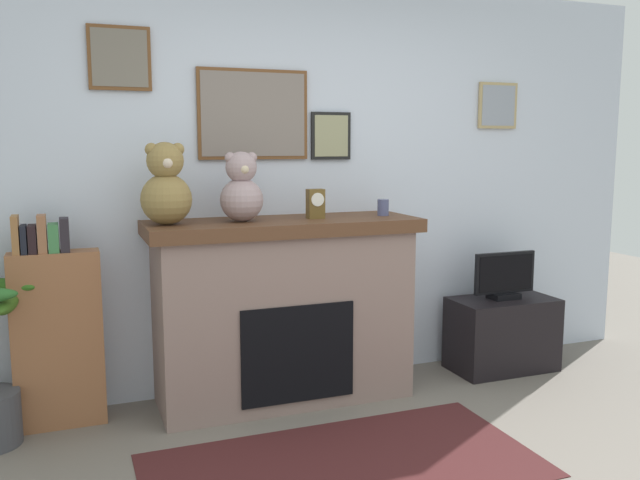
% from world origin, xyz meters
% --- Properties ---
extents(back_wall, '(5.20, 0.15, 2.60)m').
position_xyz_m(back_wall, '(-0.00, 2.00, 1.30)').
color(back_wall, silver).
rests_on(back_wall, ground_plane).
extents(fireplace, '(1.64, 0.60, 1.12)m').
position_xyz_m(fireplace, '(-0.22, 1.67, 0.57)').
color(fireplace, gray).
rests_on(fireplace, ground_plane).
extents(bookshelf, '(0.48, 0.16, 1.19)m').
position_xyz_m(bookshelf, '(-1.51, 1.74, 0.54)').
color(bookshelf, '#905938').
rests_on(bookshelf, ground_plane).
extents(tv_stand, '(0.72, 0.40, 0.51)m').
position_xyz_m(tv_stand, '(1.37, 1.64, 0.25)').
color(tv_stand, black).
rests_on(tv_stand, ground_plane).
extents(television, '(0.47, 0.14, 0.33)m').
position_xyz_m(television, '(1.37, 1.64, 0.66)').
color(television, black).
rests_on(television, tv_stand).
extents(area_rug, '(1.94, 0.98, 0.01)m').
position_xyz_m(area_rug, '(-0.22, 0.72, 0.00)').
color(area_rug, '#421B1C').
rests_on(area_rug, ground_plane).
extents(candle_jar, '(0.07, 0.07, 0.10)m').
position_xyz_m(candle_jar, '(0.44, 1.65, 1.17)').
color(candle_jar, '#4C517A').
rests_on(candle_jar, fireplace).
extents(mantel_clock, '(0.10, 0.08, 0.18)m').
position_xyz_m(mantel_clock, '(-0.02, 1.65, 1.21)').
color(mantel_clock, brown).
rests_on(mantel_clock, fireplace).
extents(teddy_bear_grey, '(0.29, 0.29, 0.46)m').
position_xyz_m(teddy_bear_grey, '(-0.90, 1.65, 1.33)').
color(teddy_bear_grey, olive).
rests_on(teddy_bear_grey, fireplace).
extents(teddy_bear_tan, '(0.25, 0.25, 0.41)m').
position_xyz_m(teddy_bear_tan, '(-0.47, 1.65, 1.30)').
color(teddy_bear_tan, '#A48A8E').
rests_on(teddy_bear_tan, fireplace).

